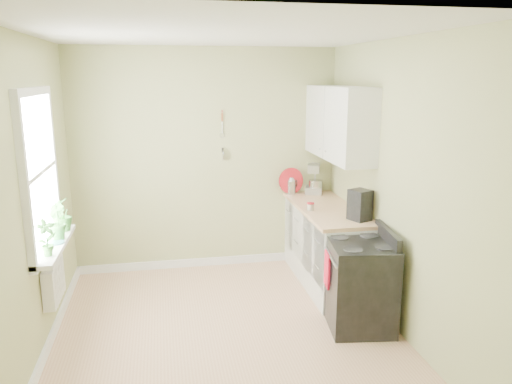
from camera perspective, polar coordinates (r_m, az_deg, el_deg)
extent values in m
cube|color=tan|center=(4.86, -3.28, -16.09)|extent=(3.20, 3.60, 0.02)
cube|color=white|center=(4.25, -3.78, 17.80)|extent=(3.20, 3.60, 0.02)
cube|color=tan|center=(6.13, -5.71, 3.59)|extent=(3.20, 0.02, 2.70)
cube|color=tan|center=(4.46, -24.49, -1.19)|extent=(0.02, 3.60, 2.70)
cube|color=tan|center=(4.83, 15.78, 0.55)|extent=(0.02, 3.60, 2.70)
cube|color=white|center=(5.85, 8.12, -6.22)|extent=(0.60, 1.60, 0.87)
cube|color=#E3B68B|center=(5.71, 8.17, -1.92)|extent=(0.64, 1.60, 0.04)
cube|color=white|center=(5.68, 9.46, 7.81)|extent=(0.35, 1.40, 0.80)
cube|color=white|center=(4.70, -23.66, 2.08)|extent=(0.02, 1.00, 1.30)
cube|color=white|center=(4.63, -24.21, 10.44)|extent=(0.06, 1.14, 0.07)
cube|color=white|center=(4.86, -22.69, -5.85)|extent=(0.06, 1.14, 0.07)
cube|color=white|center=(4.70, -23.43, 2.09)|extent=(0.04, 1.00, 0.04)
cube|color=white|center=(4.85, -22.01, -5.67)|extent=(0.18, 1.14, 0.04)
cube|color=white|center=(4.92, -22.13, -9.51)|extent=(0.12, 0.50, 0.35)
cylinder|color=#E3B68B|center=(6.05, -3.89, 8.56)|extent=(0.02, 0.02, 0.10)
cylinder|color=silver|center=(6.06, -3.87, 7.43)|extent=(0.01, 0.01, 0.16)
cylinder|color=silver|center=(6.11, -3.82, 4.26)|extent=(0.01, 0.14, 0.14)
cube|color=black|center=(4.95, 11.75, -10.44)|extent=(0.67, 0.76, 0.81)
cube|color=black|center=(4.80, 11.98, -5.85)|extent=(0.67, 0.76, 0.03)
cube|color=black|center=(4.88, 14.85, -4.82)|extent=(0.15, 0.68, 0.13)
cylinder|color=#B2B2B7|center=(4.73, 8.53, -7.34)|extent=(0.10, 0.55, 0.02)
cube|color=red|center=(4.87, 8.12, -8.76)|extent=(0.05, 0.20, 0.34)
cube|color=#B2B2B7|center=(6.38, 6.63, 0.30)|extent=(0.30, 0.36, 0.08)
cube|color=#B2B2B7|center=(6.47, 6.31, 1.80)|extent=(0.14, 0.12, 0.23)
cube|color=#B2B2B7|center=(6.34, 6.64, 2.79)|extent=(0.24, 0.34, 0.10)
sphere|color=#B2B2B7|center=(6.44, 6.35, 3.24)|extent=(0.12, 0.12, 0.12)
cylinder|color=silver|center=(6.31, 6.81, 0.72)|extent=(0.18, 0.18, 0.14)
cylinder|color=silver|center=(6.29, 4.01, 0.55)|extent=(0.12, 0.12, 0.17)
cone|color=silver|center=(6.26, 4.03, 1.49)|extent=(0.12, 0.12, 0.04)
cylinder|color=silver|center=(6.26, 3.23, 0.77)|extent=(0.12, 0.02, 0.09)
cube|color=black|center=(5.23, 11.79, -1.46)|extent=(0.24, 0.25, 0.32)
cylinder|color=black|center=(5.24, 11.46, -2.48)|extent=(0.10, 0.10, 0.11)
cylinder|color=#AB1620|center=(6.27, 4.02, 1.28)|extent=(0.33, 0.12, 0.33)
cylinder|color=#B6AE94|center=(5.53, 6.25, -1.73)|extent=(0.08, 0.08, 0.08)
cylinder|color=#AB1620|center=(5.52, 6.26, -1.29)|extent=(0.08, 0.08, 0.01)
imported|color=#2F6727|center=(4.48, -22.87, -4.85)|extent=(0.20, 0.19, 0.32)
imported|color=#2F6727|center=(4.90, -21.83, -3.19)|extent=(0.23, 0.23, 0.33)
imported|color=#2F6727|center=(5.15, -21.30, -2.38)|extent=(0.19, 0.19, 0.33)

